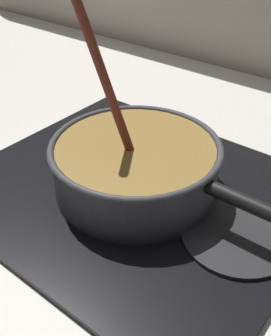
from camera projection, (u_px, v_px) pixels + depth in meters
ground at (11, 220)px, 0.67m from camera, size 2.40×1.60×0.04m
hob_plate at (136, 191)px, 0.69m from camera, size 0.56×0.48×0.01m
burner_ring at (136, 186)px, 0.69m from camera, size 0.19×0.19×0.01m
spare_burner at (236, 236)px, 0.59m from camera, size 0.16×0.16×0.01m
cooking_pan at (136, 166)px, 0.66m from camera, size 0.44×0.28×0.32m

